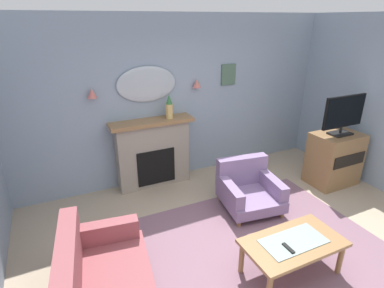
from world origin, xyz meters
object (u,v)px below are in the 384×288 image
object	(u,v)px
fireplace	(153,154)
tv_cabinet	(334,159)
tv_flatscreen	(344,114)
mantel_vase_right	(169,107)
wall_sconce_right	(197,83)
tv_remote	(289,248)
wall_sconce_left	(92,93)
armchair_in_corner	(248,188)
coffee_table	(293,245)
framed_picture	(228,75)
wall_mirror	(147,84)

from	to	relation	value
fireplace	tv_cabinet	size ratio (longest dim) A/B	1.51
tv_flatscreen	mantel_vase_right	bearing A→B (deg)	153.49
wall_sconce_right	tv_remote	bearing A→B (deg)	-95.52
wall_sconce_left	tv_cabinet	world-z (taller)	wall_sconce_left
mantel_vase_right	armchair_in_corner	bearing A→B (deg)	-57.78
mantel_vase_right	wall_sconce_right	distance (m)	0.65
coffee_table	framed_picture	bearing A→B (deg)	74.00
wall_sconce_right	coffee_table	bearing A→B (deg)	-92.81
wall_sconce_right	tv_flatscreen	distance (m)	2.43
wall_sconce_right	fireplace	bearing A→B (deg)	-173.84
fireplace	tv_cabinet	world-z (taller)	fireplace
mantel_vase_right	tv_flatscreen	world-z (taller)	mantel_vase_right
tv_remote	wall_mirror	bearing A→B (deg)	101.90
tv_remote	coffee_table	bearing A→B (deg)	27.70
wall_sconce_left	framed_picture	world-z (taller)	framed_picture
framed_picture	armchair_in_corner	size ratio (longest dim) A/B	0.39
framed_picture	armchair_in_corner	bearing A→B (deg)	-107.33
framed_picture	tv_remote	world-z (taller)	framed_picture
tv_flatscreen	fireplace	bearing A→B (deg)	155.50
mantel_vase_right	coffee_table	xyz separation A→B (m)	(0.42, -2.54, -0.96)
wall_mirror	wall_sconce_left	distance (m)	0.85
mantel_vase_right	armchair_in_corner	distance (m)	1.77
coffee_table	tv_flatscreen	size ratio (longest dim) A/B	1.31
framed_picture	wall_sconce_left	bearing A→B (deg)	-178.54
fireplace	armchair_in_corner	xyz separation A→B (m)	(1.06, -1.24, -0.27)
coffee_table	mantel_vase_right	bearing A→B (deg)	99.38
armchair_in_corner	tv_flatscreen	distance (m)	1.98
fireplace	framed_picture	xyz separation A→B (m)	(1.50, 0.15, 1.18)
wall_sconce_left	framed_picture	size ratio (longest dim) A/B	0.39
armchair_in_corner	framed_picture	bearing A→B (deg)	72.67
mantel_vase_right	wall_sconce_left	size ratio (longest dim) A/B	2.84
wall_sconce_left	armchair_in_corner	distance (m)	2.70
fireplace	wall_sconce_right	bearing A→B (deg)	6.16
wall_sconce_right	tv_flatscreen	xyz separation A→B (m)	(1.96, -1.37, -0.41)
wall_mirror	wall_sconce_left	world-z (taller)	wall_mirror
tv_remote	tv_cabinet	xyz separation A→B (m)	(2.22, 1.38, -0.00)
tv_cabinet	tv_flatscreen	xyz separation A→B (m)	(0.00, -0.02, 0.80)
wall_sconce_right	tv_flatscreen	size ratio (longest dim) A/B	0.17
wall_sconce_right	framed_picture	xyz separation A→B (m)	(0.65, 0.06, 0.09)
wall_sconce_left	armchair_in_corner	size ratio (longest dim) A/B	0.15
mantel_vase_right	coffee_table	distance (m)	2.75
fireplace	tv_remote	world-z (taller)	fireplace
fireplace	coffee_table	xyz separation A→B (m)	(0.72, -2.57, -0.19)
framed_picture	tv_flatscreen	world-z (taller)	framed_picture
mantel_vase_right	wall_sconce_right	size ratio (longest dim) A/B	2.84
wall_sconce_left	framed_picture	distance (m)	2.35
tv_flatscreen	tv_cabinet	bearing A→B (deg)	90.00
fireplace	tv_cabinet	xyz separation A→B (m)	(2.81, -1.26, -0.12)
armchair_in_corner	tv_remote	bearing A→B (deg)	-108.92
mantel_vase_right	armchair_in_corner	world-z (taller)	mantel_vase_right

